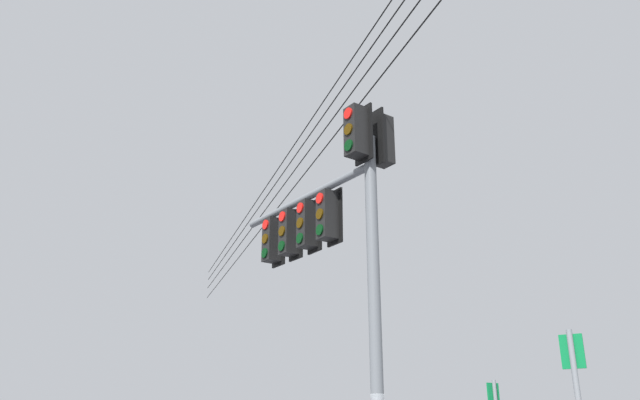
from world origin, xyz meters
The scene contains 2 objects.
signal_mast_assembly centered at (-1.99, 0.09, 5.29)m, with size 4.17×0.97×7.27m.
overhead_wire_span centered at (-2.36, 0.57, 8.21)m, with size 32.11×11.59×1.20m.
Camera 1 is at (6.29, -6.67, 1.91)m, focal length 35.48 mm.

